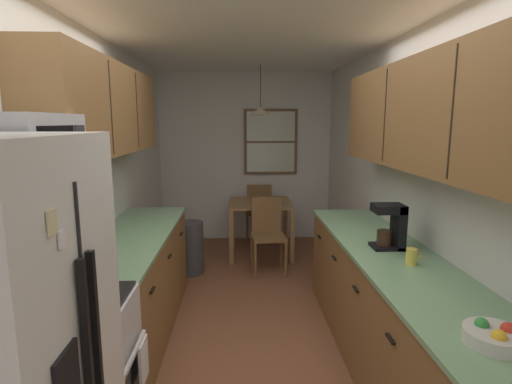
% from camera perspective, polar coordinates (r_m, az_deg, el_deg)
% --- Properties ---
extents(ground_plane, '(12.00, 12.00, 0.00)m').
position_cam_1_polar(ground_plane, '(3.99, -0.79, -17.18)').
color(ground_plane, brown).
extents(wall_left, '(0.10, 9.00, 2.55)m').
position_cam_1_polar(wall_left, '(3.81, -21.61, 1.01)').
color(wall_left, silver).
rests_on(wall_left, ground).
extents(wall_right, '(0.10, 9.00, 2.55)m').
position_cam_1_polar(wall_right, '(3.87, 19.55, 1.28)').
color(wall_right, silver).
rests_on(wall_right, ground).
extents(wall_back, '(4.40, 0.10, 2.55)m').
position_cam_1_polar(wall_back, '(6.23, -1.51, 4.92)').
color(wall_back, silver).
rests_on(wall_back, ground).
extents(ceiling_slab, '(4.40, 9.00, 0.08)m').
position_cam_1_polar(ceiling_slab, '(3.64, -0.90, 22.17)').
color(ceiling_slab, white).
extents(stove_range, '(0.66, 0.60, 1.10)m').
position_cam_1_polar(stove_range, '(2.51, -25.13, -23.53)').
color(stove_range, silver).
rests_on(stove_range, ground).
extents(microwave_over_range, '(0.39, 0.59, 0.31)m').
position_cam_1_polar(microwave_over_range, '(2.17, -30.30, 5.55)').
color(microwave_over_range, silver).
extents(counter_left, '(0.64, 2.10, 0.90)m').
position_cam_1_polar(counter_left, '(3.66, -16.93, -12.48)').
color(counter_left, brown).
rests_on(counter_left, ground).
extents(upper_cabinets_left, '(0.33, 2.18, 0.69)m').
position_cam_1_polar(upper_cabinets_left, '(3.39, -20.75, 10.92)').
color(upper_cabinets_left, brown).
extents(counter_right, '(0.64, 3.19, 0.90)m').
position_cam_1_polar(counter_right, '(3.08, 19.60, -17.05)').
color(counter_right, brown).
rests_on(counter_right, ground).
extents(upper_cabinets_right, '(0.33, 2.87, 0.73)m').
position_cam_1_polar(upper_cabinets_right, '(2.77, 24.44, 9.98)').
color(upper_cabinets_right, brown).
extents(dining_table, '(0.84, 0.83, 0.74)m').
position_cam_1_polar(dining_table, '(5.49, 0.62, -2.67)').
color(dining_table, olive).
rests_on(dining_table, ground).
extents(dining_chair_near, '(0.43, 0.43, 0.90)m').
position_cam_1_polar(dining_chair_near, '(4.92, 1.67, -5.61)').
color(dining_chair_near, brown).
rests_on(dining_chair_near, ground).
extents(dining_chair_far, '(0.41, 0.41, 0.90)m').
position_cam_1_polar(dining_chair_far, '(6.12, 0.39, -2.50)').
color(dining_chair_far, brown).
rests_on(dining_chair_far, ground).
extents(pendant_light, '(0.29, 0.29, 0.64)m').
position_cam_1_polar(pendant_light, '(5.36, 0.64, 11.47)').
color(pendant_light, black).
extents(back_window, '(0.81, 0.05, 0.99)m').
position_cam_1_polar(back_window, '(6.15, 2.09, 7.13)').
color(back_window, brown).
extents(trash_bin, '(0.33, 0.33, 0.63)m').
position_cam_1_polar(trash_bin, '(4.96, -9.36, -7.82)').
color(trash_bin, '#3F3F42').
rests_on(trash_bin, ground).
extents(storage_canister, '(0.12, 0.12, 0.21)m').
position_cam_1_polar(storage_canister, '(2.84, -21.01, -7.42)').
color(storage_canister, '#D84C19').
rests_on(storage_canister, counter_left).
extents(dish_towel, '(0.02, 0.16, 0.24)m').
position_cam_1_polar(dish_towel, '(2.52, -15.70, -22.10)').
color(dish_towel, white).
extents(coffee_maker, '(0.22, 0.18, 0.33)m').
position_cam_1_polar(coffee_maker, '(3.11, 18.76, -4.52)').
color(coffee_maker, black).
rests_on(coffee_maker, counter_right).
extents(mug_by_coffeemaker, '(0.11, 0.07, 0.11)m').
position_cam_1_polar(mug_by_coffeemaker, '(2.83, 21.27, -8.55)').
color(mug_by_coffeemaker, '#E5CC4C').
rests_on(mug_by_coffeemaker, counter_right).
extents(fruit_bowl, '(0.25, 0.25, 0.09)m').
position_cam_1_polar(fruit_bowl, '(2.04, 30.83, -17.15)').
color(fruit_bowl, silver).
rests_on(fruit_bowl, counter_right).
extents(table_serving_bowl, '(0.20, 0.20, 0.06)m').
position_cam_1_polar(table_serving_bowl, '(5.41, 0.79, -1.21)').
color(table_serving_bowl, '#E0D14C').
rests_on(table_serving_bowl, dining_table).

